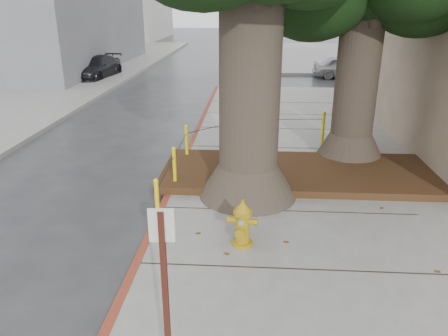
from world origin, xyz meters
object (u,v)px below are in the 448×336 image
object	(u,v)px
fire_hydrant	(242,224)
car_dark	(96,68)
car_red	(388,68)
signpost	(166,306)
car_silver	(345,67)

from	to	relation	value
fire_hydrant	car_dark	distance (m)	19.47
fire_hydrant	car_red	bearing A→B (deg)	76.68
car_dark	signpost	bearing A→B (deg)	-62.88
fire_hydrant	car_dark	xyz separation A→B (m)	(-8.58, 17.48, 0.06)
fire_hydrant	signpost	distance (m)	3.40
fire_hydrant	car_silver	world-z (taller)	car_silver
car_silver	fire_hydrant	bearing A→B (deg)	166.83
fire_hydrant	signpost	bearing A→B (deg)	-92.04
signpost	car_dark	xyz separation A→B (m)	(-7.97, 20.71, -0.80)
car_dark	fire_hydrant	bearing A→B (deg)	-57.77
fire_hydrant	car_silver	size ratio (longest dim) A/B	0.24
fire_hydrant	car_red	size ratio (longest dim) A/B	0.24
car_red	signpost	bearing A→B (deg)	162.10
fire_hydrant	car_silver	bearing A→B (deg)	83.13
signpost	car_silver	xyz separation A→B (m)	(5.81, 21.90, -0.82)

